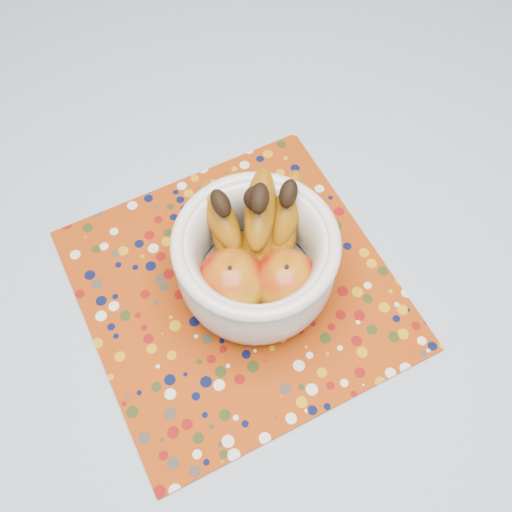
% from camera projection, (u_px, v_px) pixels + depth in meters
% --- Properties ---
extents(table, '(1.20, 1.20, 0.75)m').
position_uv_depth(table, '(273.00, 313.00, 0.84)').
color(table, brown).
rests_on(table, ground).
extents(tablecloth, '(1.32, 1.32, 0.01)m').
position_uv_depth(tablecloth, '(274.00, 288.00, 0.76)').
color(tablecloth, slate).
rests_on(tablecloth, table).
extents(placemat, '(0.50, 0.50, 0.00)m').
position_uv_depth(placemat, '(237.00, 289.00, 0.76)').
color(placemat, '#892D07').
rests_on(placemat, tablecloth).
extents(fruit_bowl, '(0.20, 0.21, 0.16)m').
position_uv_depth(fruit_bowl, '(255.00, 252.00, 0.70)').
color(fruit_bowl, silver).
rests_on(fruit_bowl, placemat).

